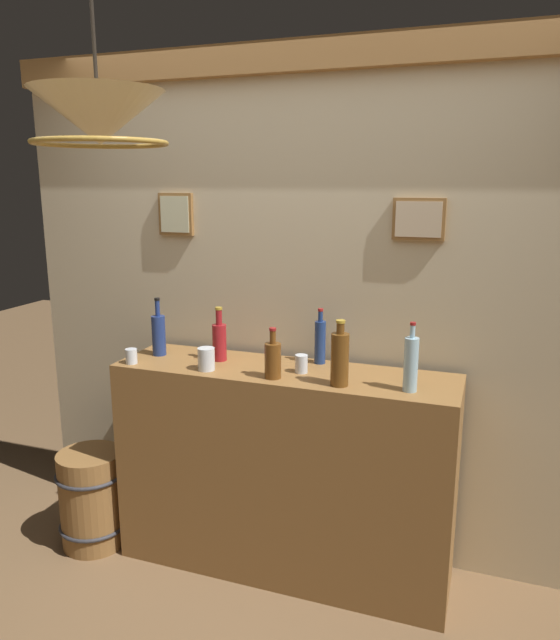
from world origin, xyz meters
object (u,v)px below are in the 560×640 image
liquor_bottle_vermouth (411,363)px  glass_tumbler_rocks (131,356)px  glass_tumbler_highball (206,359)px  pendant_lamp (99,119)px  glass_tumbler_shot (301,364)px  liquor_bottle_bourbon (219,340)px  liquor_bottle_scotch (340,358)px  liquor_bottle_sherry (159,334)px  liquor_bottle_gin (273,359)px  wooden_barrel (92,498)px  liquor_bottle_whiskey (320,341)px

liquor_bottle_vermouth → glass_tumbler_rocks: 1.33m
glass_tumbler_highball → pendant_lamp: bearing=-86.9°
glass_tumbler_highball → glass_tumbler_shot: bearing=14.7°
liquor_bottle_bourbon → pendant_lamp: (0.05, -0.92, 0.94)m
liquor_bottle_bourbon → glass_tumbler_shot: liquor_bottle_bourbon is taller
liquor_bottle_scotch → liquor_bottle_sherry: size_ratio=0.98×
liquor_bottle_gin → liquor_bottle_bourbon: 0.38m
liquor_bottle_scotch → pendant_lamp: (-0.60, -0.76, 0.92)m
liquor_bottle_vermouth → glass_tumbler_shot: bearing=170.7°
liquor_bottle_bourbon → glass_tumbler_highball: liquor_bottle_bourbon is taller
liquor_bottle_gin → glass_tumbler_shot: size_ratio=2.76×
liquor_bottle_sherry → wooden_barrel: liquor_bottle_sherry is taller
glass_tumbler_shot → wooden_barrel: bearing=-172.2°
liquor_bottle_gin → pendant_lamp: 1.26m
liquor_bottle_whiskey → pendant_lamp: 1.46m
liquor_bottle_gin → glass_tumbler_rocks: liquor_bottle_gin is taller
liquor_bottle_whiskey → liquor_bottle_sherry: (-0.81, -0.14, -0.00)m
glass_tumbler_rocks → liquor_bottle_gin: bearing=2.1°
liquor_bottle_whiskey → wooden_barrel: bearing=-164.3°
liquor_bottle_gin → glass_tumbler_rocks: bearing=-177.9°
liquor_bottle_bourbon → liquor_bottle_scotch: (0.65, -0.16, 0.02)m
glass_tumbler_rocks → wooden_barrel: bearing=-178.4°
liquor_bottle_gin → liquor_bottle_whiskey: liquor_bottle_whiskey is taller
liquor_bottle_vermouth → liquor_bottle_scotch: bearing=-174.1°
liquor_bottle_bourbon → liquor_bottle_gin: bearing=-26.0°
liquor_bottle_vermouth → pendant_lamp: (-0.89, -0.79, 0.93)m
liquor_bottle_vermouth → glass_tumbler_highball: 0.94m
liquor_bottle_whiskey → liquor_bottle_vermouth: 0.53m
liquor_bottle_scotch → liquor_bottle_whiskey: (-0.17, 0.28, -0.01)m
liquor_bottle_vermouth → glass_tumbler_highball: (-0.93, -0.03, -0.07)m
liquor_bottle_gin → wooden_barrel: 1.32m
liquor_bottle_bourbon → wooden_barrel: (-0.67, -0.20, -0.87)m
glass_tumbler_rocks → glass_tumbler_shot: bearing=9.9°
glass_tumbler_highball → liquor_bottle_sherry: bearing=156.9°
liquor_bottle_vermouth → liquor_bottle_whiskey: bearing=151.5°
liquor_bottle_whiskey → liquor_bottle_vermouth: liquor_bottle_vermouth is taller
liquor_bottle_sherry → liquor_bottle_vermouth: 1.28m
liquor_bottle_sherry → glass_tumbler_highball: size_ratio=2.78×
glass_tumbler_rocks → pendant_lamp: 1.32m
liquor_bottle_whiskey → liquor_bottle_bourbon: bearing=-165.8°
liquor_bottle_bourbon → liquor_bottle_vermouth: bearing=-8.0°
glass_tumbler_shot → pendant_lamp: bearing=-113.9°
liquor_bottle_sherry → liquor_bottle_vermouth: (1.27, -0.11, 0.01)m
liquor_bottle_gin → glass_tumbler_highball: 0.33m
liquor_bottle_scotch → glass_tumbler_shot: bearing=151.5°
liquor_bottle_sherry → glass_tumbler_rocks: size_ratio=4.08×
liquor_bottle_gin → glass_tumbler_highball: (-0.33, 0.00, -0.03)m
glass_tumbler_rocks → glass_tumbler_highball: bearing=4.5°
wooden_barrel → liquor_bottle_bourbon: bearing=16.8°
glass_tumbler_rocks → pendant_lamp: size_ratio=0.13×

